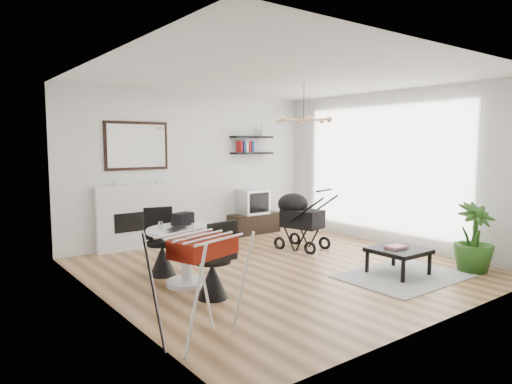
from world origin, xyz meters
TOP-DOWN VIEW (x-y plane):
  - floor at (0.00, 0.00)m, footprint 5.00×5.00m
  - ceiling at (0.00, 0.00)m, footprint 5.00×5.00m
  - wall_back at (0.00, 2.50)m, footprint 5.00×0.00m
  - wall_left at (-2.50, 0.00)m, footprint 0.00×5.00m
  - wall_right at (2.50, 0.00)m, footprint 0.00×5.00m
  - sheer_curtain at (2.40, 0.20)m, footprint 0.04×3.60m
  - fireplace at (-1.10, 2.42)m, footprint 1.50×0.17m
  - shelf_lower at (1.24, 2.37)m, footprint 0.90×0.25m
  - shelf_upper at (1.24, 2.37)m, footprint 0.90×0.25m
  - pendant_lamp at (0.70, 0.30)m, footprint 0.90×0.90m
  - tv_console at (1.24, 2.30)m, footprint 1.07×0.37m
  - crt_tv at (1.19, 2.30)m, footprint 0.56×0.49m
  - dining_table at (-1.46, 0.11)m, footprint 0.99×0.99m
  - laptop at (-1.56, 0.05)m, footprint 0.43×0.41m
  - black_bag at (-1.38, 0.35)m, footprint 0.31×0.23m
  - newspaper at (-1.32, -0.02)m, footprint 0.41×0.36m
  - drinking_glass at (-1.72, 0.29)m, footprint 0.05×0.05m
  - chair_far at (-1.51, 0.71)m, footprint 0.45×0.47m
  - chair_near at (-1.46, -0.53)m, footprint 0.44×0.46m
  - drying_rack at (-2.18, -1.47)m, footprint 0.81×0.79m
  - stroller at (1.06, 0.77)m, footprint 0.73×0.95m
  - rug at (1.06, -1.32)m, footprint 1.66×1.20m
  - coffee_table at (1.08, -1.21)m, footprint 0.69×0.69m
  - magazines at (1.06, -1.19)m, footprint 0.29×0.24m
  - potted_plant at (2.04, -1.75)m, footprint 0.67×0.67m

SIDE VIEW (x-z plane):
  - floor at x=0.00m, z-range 0.00..0.00m
  - rug at x=1.06m, z-range 0.00..0.01m
  - tv_console at x=1.24m, z-range 0.00..0.40m
  - chair_far at x=-1.51m, z-range -0.17..0.75m
  - chair_near at x=-1.46m, z-range -0.17..0.75m
  - coffee_table at x=1.08m, z-range 0.15..0.50m
  - magazines at x=1.06m, z-range 0.36..0.40m
  - stroller at x=1.06m, z-range -0.08..0.98m
  - dining_table at x=-1.46m, z-range 0.12..0.84m
  - potted_plant at x=2.04m, z-range 0.00..0.97m
  - drying_rack at x=-2.18m, z-range 0.03..1.02m
  - crt_tv at x=1.19m, z-range 0.40..0.89m
  - fireplace at x=-1.10m, z-range -0.39..1.77m
  - newspaper at x=-1.32m, z-range 0.73..0.74m
  - laptop at x=-1.56m, z-range 0.73..0.75m
  - drinking_glass at x=-1.72m, z-range 0.73..0.82m
  - black_bag at x=-1.38m, z-range 0.73..0.89m
  - wall_back at x=0.00m, z-range -1.15..3.85m
  - wall_left at x=-2.50m, z-range -1.15..3.85m
  - wall_right at x=2.50m, z-range -1.15..3.85m
  - sheer_curtain at x=2.40m, z-range 0.05..2.65m
  - shelf_lower at x=1.24m, z-range 1.58..1.62m
  - shelf_upper at x=1.24m, z-range 1.90..1.94m
  - pendant_lamp at x=0.70m, z-range 2.10..2.20m
  - ceiling at x=0.00m, z-range 2.70..2.70m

